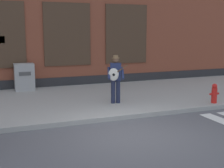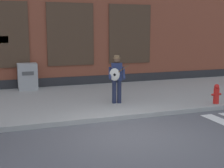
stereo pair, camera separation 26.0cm
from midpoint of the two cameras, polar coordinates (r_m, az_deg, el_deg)
name	(u,v)px [view 2 (the right image)]	position (r m, az deg, el deg)	size (l,w,h in m)	color
ground_plane	(130,135)	(8.32, 4.14, -9.27)	(160.00, 160.00, 0.00)	#56565B
sidewalk	(88,99)	(12.10, -3.86, -2.79)	(28.00, 5.74, 0.15)	#9E9E99
busker	(116,76)	(10.93, 1.51, 1.39)	(0.72, 0.67, 1.70)	#1E233D
utility_box	(28,76)	(13.98, -14.67, 1.34)	(0.82, 0.61, 1.15)	#9E9E9E
fire_hydrant	(216,94)	(11.62, 19.15, -1.74)	(0.38, 0.20, 0.70)	red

